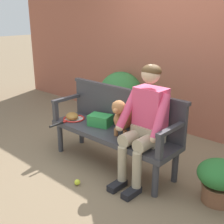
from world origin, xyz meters
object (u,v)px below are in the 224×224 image
(sports_bag, at_px, (100,120))
(dog_on_bench, at_px, (123,117))
(potted_plant, at_px, (220,179))
(garden_bench, at_px, (112,136))
(person_seated, at_px, (145,121))
(tennis_racket, at_px, (72,119))
(baseball_glove, at_px, (72,116))
(tennis_ball, at_px, (77,182))

(sports_bag, bearing_deg, dog_on_bench, -5.48)
(dog_on_bench, height_order, potted_plant, dog_on_bench)
(garden_bench, distance_m, potted_plant, 1.32)
(person_seated, relative_size, tennis_racket, 2.33)
(person_seated, height_order, baseball_glove, person_seated)
(tennis_ball, distance_m, potted_plant, 1.50)
(dog_on_bench, distance_m, baseball_glove, 0.87)
(dog_on_bench, distance_m, tennis_ball, 0.90)
(dog_on_bench, relative_size, tennis_ball, 6.84)
(tennis_ball, bearing_deg, baseball_glove, 142.10)
(tennis_racket, bearing_deg, dog_on_bench, 4.77)
(tennis_ball, xyz_separation_m, potted_plant, (1.28, 0.76, 0.22))
(tennis_ball, bearing_deg, sports_bag, 112.93)
(garden_bench, height_order, tennis_racket, tennis_racket)
(dog_on_bench, bearing_deg, sports_bag, 174.52)
(garden_bench, relative_size, baseball_glove, 7.84)
(dog_on_bench, height_order, tennis_racket, dog_on_bench)
(garden_bench, distance_m, baseball_glove, 0.70)
(potted_plant, bearing_deg, sports_bag, -175.97)
(person_seated, bearing_deg, dog_on_bench, 175.80)
(person_seated, xyz_separation_m, tennis_racket, (-1.17, -0.04, -0.26))
(person_seated, xyz_separation_m, baseball_glove, (-1.19, -0.03, -0.23))
(person_seated, height_order, tennis_ball, person_seated)
(person_seated, bearing_deg, tennis_racket, -177.85)
(garden_bench, bearing_deg, baseball_glove, -176.01)
(baseball_glove, xyz_separation_m, sports_bag, (0.44, 0.10, 0.02))
(person_seated, bearing_deg, baseball_glove, -178.35)
(baseball_glove, relative_size, sports_bag, 0.79)
(garden_bench, relative_size, tennis_racket, 3.04)
(tennis_racket, bearing_deg, person_seated, 2.15)
(tennis_racket, bearing_deg, tennis_ball, -38.06)
(potted_plant, bearing_deg, tennis_racket, -173.71)
(person_seated, height_order, dog_on_bench, person_seated)
(person_seated, relative_size, dog_on_bench, 2.93)
(person_seated, distance_m, baseball_glove, 1.21)
(dog_on_bench, bearing_deg, tennis_racket, -175.23)
(garden_bench, xyz_separation_m, potted_plant, (1.30, 0.16, -0.14))
(dog_on_bench, relative_size, potted_plant, 1.00)
(potted_plant, bearing_deg, baseball_glove, -174.04)
(tennis_racket, distance_m, baseball_glove, 0.04)
(sports_bag, relative_size, potted_plant, 0.62)
(tennis_ball, height_order, potted_plant, potted_plant)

